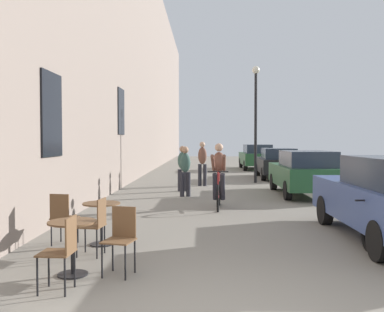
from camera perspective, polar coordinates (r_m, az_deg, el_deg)
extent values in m
cube|color=gray|center=(18.66, -9.05, 15.46)|extent=(0.50, 68.00, 12.21)
cube|color=black|center=(9.05, -18.27, 5.30)|extent=(0.04, 1.10, 1.70)
cube|color=black|center=(15.99, -9.48, 5.90)|extent=(0.04, 1.10, 1.70)
cylinder|color=black|center=(6.06, -15.69, -15.01)|extent=(0.40, 0.40, 0.02)
cylinder|color=black|center=(5.97, -15.72, -11.82)|extent=(0.05, 0.05, 0.67)
cylinder|color=brown|center=(5.89, -15.76, -8.52)|extent=(0.64, 0.64, 0.02)
cylinder|color=black|center=(5.65, -8.94, -13.96)|extent=(0.02, 0.02, 0.45)
cylinder|color=black|center=(5.78, -11.97, -13.61)|extent=(0.02, 0.02, 0.45)
cylinder|color=black|center=(5.93, -7.68, -13.16)|extent=(0.02, 0.02, 0.45)
cylinder|color=black|center=(6.06, -10.58, -12.86)|extent=(0.02, 0.02, 0.45)
cube|color=brown|center=(5.79, -9.81, -11.15)|extent=(0.45, 0.45, 0.02)
cube|color=brown|center=(5.91, -9.10, -8.71)|extent=(0.34, 0.09, 0.42)
cylinder|color=black|center=(5.36, -20.03, -14.96)|extent=(0.02, 0.02, 0.45)
cylinder|color=black|center=(5.64, -18.65, -14.06)|extent=(0.02, 0.02, 0.45)
cylinder|color=black|center=(5.24, -16.68, -15.31)|extent=(0.02, 0.02, 0.45)
cylinder|color=black|center=(5.53, -15.46, -14.36)|extent=(0.02, 0.02, 0.45)
cube|color=brown|center=(5.38, -17.74, -12.27)|extent=(0.40, 0.40, 0.02)
cube|color=brown|center=(5.26, -15.91, -10.10)|extent=(0.03, 0.34, 0.42)
cylinder|color=black|center=(7.60, -12.01, -11.46)|extent=(0.40, 0.40, 0.02)
cylinder|color=black|center=(7.52, -12.03, -8.89)|extent=(0.05, 0.05, 0.67)
cylinder|color=brown|center=(7.46, -12.05, -6.25)|extent=(0.64, 0.64, 0.02)
cylinder|color=black|center=(7.94, -17.17, -9.33)|extent=(0.02, 0.02, 0.45)
cylinder|color=black|center=(7.79, -15.05, -9.53)|extent=(0.02, 0.02, 0.45)
cylinder|color=black|center=(7.66, -18.33, -9.76)|extent=(0.02, 0.02, 0.45)
cylinder|color=black|center=(7.51, -16.15, -9.98)|extent=(0.02, 0.02, 0.45)
cube|color=brown|center=(7.68, -16.70, -7.93)|extent=(0.44, 0.44, 0.02)
cube|color=brown|center=(7.49, -17.36, -6.49)|extent=(0.34, 0.08, 0.42)
cylinder|color=black|center=(6.82, -15.21, -11.21)|extent=(0.02, 0.02, 0.45)
cylinder|color=black|center=(7.10, -14.12, -10.65)|extent=(0.02, 0.02, 0.45)
cylinder|color=black|center=(6.69, -12.64, -11.43)|extent=(0.02, 0.02, 0.45)
cylinder|color=black|center=(6.99, -11.64, -10.85)|extent=(0.02, 0.02, 0.45)
cube|color=brown|center=(6.85, -13.42, -9.12)|extent=(0.43, 0.43, 0.02)
cube|color=brown|center=(6.74, -12.01, -7.38)|extent=(0.06, 0.34, 0.42)
torus|color=black|center=(10.73, 3.50, -5.70)|extent=(0.10, 0.71, 0.71)
torus|color=black|center=(11.77, 3.67, -5.01)|extent=(0.10, 0.71, 0.71)
cylinder|color=maroon|center=(11.65, 3.66, -3.67)|extent=(0.05, 0.22, 0.58)
cylinder|color=maroon|center=(11.13, 3.58, -2.21)|extent=(0.09, 0.82, 0.14)
cylinder|color=maroon|center=(10.72, 3.51, -3.91)|extent=(0.04, 0.09, 0.67)
cylinder|color=maroon|center=(11.27, 3.59, -5.12)|extent=(0.10, 1.00, 0.12)
cylinder|color=black|center=(10.71, 3.52, -2.11)|extent=(0.52, 0.06, 0.03)
ellipsoid|color=black|center=(11.54, 3.65, -2.16)|extent=(0.12, 0.24, 0.06)
ellipsoid|color=brown|center=(11.44, 3.64, -0.82)|extent=(0.36, 0.37, 0.59)
sphere|color=tan|center=(11.39, 3.64, 1.16)|extent=(0.22, 0.22, 0.22)
cylinder|color=#26262D|center=(11.41, 4.12, -4.13)|extent=(0.16, 0.40, 0.75)
cylinder|color=#26262D|center=(11.42, 3.12, -4.12)|extent=(0.16, 0.40, 0.75)
cylinder|color=brown|center=(11.05, 4.32, -0.95)|extent=(0.12, 0.75, 0.48)
cylinder|color=brown|center=(11.06, 2.84, -0.95)|extent=(0.15, 0.75, 0.48)
cylinder|color=#26262D|center=(13.57, -0.50, -3.82)|extent=(0.14, 0.14, 0.77)
cylinder|color=#26262D|center=(13.54, -1.33, -3.83)|extent=(0.14, 0.14, 0.77)
ellipsoid|color=#38564C|center=(13.50, -0.92, -0.90)|extent=(0.38, 0.30, 0.61)
sphere|color=#A57A5B|center=(13.49, -0.92, 0.82)|extent=(0.22, 0.22, 0.22)
cylinder|color=#26262D|center=(14.95, -1.66, -3.28)|extent=(0.14, 0.14, 0.77)
cylinder|color=#26262D|center=(14.96, -0.89, -3.27)|extent=(0.14, 0.14, 0.77)
ellipsoid|color=#38564C|center=(14.91, -1.28, -0.62)|extent=(0.37, 0.28, 0.61)
sphere|color=#A57A5B|center=(14.89, -1.28, 0.93)|extent=(0.22, 0.22, 0.22)
cylinder|color=#26262D|center=(16.76, 1.05, -2.56)|extent=(0.14, 0.14, 0.85)
cylinder|color=#26262D|center=(16.74, 1.74, -2.56)|extent=(0.14, 0.14, 0.85)
ellipsoid|color=brown|center=(16.71, 1.40, 0.05)|extent=(0.36, 0.26, 0.68)
sphere|color=tan|center=(16.70, 1.40, 1.55)|extent=(0.22, 0.22, 0.22)
cylinder|color=black|center=(18.12, 8.53, 3.70)|extent=(0.12, 0.12, 4.60)
sphere|color=silver|center=(18.36, 8.57, 11.34)|extent=(0.32, 0.32, 0.32)
cylinder|color=black|center=(9.54, 17.40, -6.93)|extent=(0.20, 0.61, 0.61)
cylinder|color=black|center=(6.95, 23.87, -10.39)|extent=(0.20, 0.61, 0.61)
cube|color=#23512D|center=(14.48, 14.72, -2.56)|extent=(1.71, 4.09, 0.66)
cube|color=#283342|center=(13.97, 15.18, -0.35)|extent=(1.43, 2.21, 0.49)
cylinder|color=black|center=(15.69, 10.87, -3.40)|extent=(0.19, 0.59, 0.59)
cylinder|color=black|center=(16.00, 16.34, -3.34)|extent=(0.19, 0.59, 0.59)
cylinder|color=black|center=(13.05, 12.70, -4.52)|extent=(0.19, 0.59, 0.59)
cylinder|color=black|center=(13.42, 19.20, -4.40)|extent=(0.19, 0.59, 0.59)
cube|color=black|center=(20.53, 11.30, -1.21)|extent=(1.81, 4.06, 0.65)
cube|color=#283342|center=(20.03, 11.49, 0.33)|extent=(1.47, 2.21, 0.48)
cylinder|color=black|center=(21.78, 8.87, -1.87)|extent=(0.21, 0.58, 0.58)
cylinder|color=black|center=(21.97, 12.80, -1.86)|extent=(0.21, 0.58, 0.58)
cylinder|color=black|center=(19.16, 9.56, -2.42)|extent=(0.21, 0.58, 0.58)
cylinder|color=black|center=(19.37, 14.02, -2.40)|extent=(0.21, 0.58, 0.58)
cube|color=#23512D|center=(26.75, 8.60, -0.33)|extent=(1.82, 4.34, 0.70)
cube|color=#283342|center=(26.21, 8.75, 0.96)|extent=(1.52, 2.35, 0.52)
cylinder|color=black|center=(28.09, 6.57, -0.93)|extent=(0.21, 0.63, 0.62)
cylinder|color=black|center=(28.29, 9.86, -0.92)|extent=(0.21, 0.63, 0.62)
cylinder|color=black|center=(25.25, 7.17, -1.27)|extent=(0.21, 0.63, 0.62)
cylinder|color=black|center=(25.47, 10.82, -1.26)|extent=(0.21, 0.63, 0.62)
torus|color=black|center=(7.43, 22.90, -9.60)|extent=(0.13, 0.69, 0.69)
cylinder|color=black|center=(7.25, 23.29, -5.49)|extent=(0.62, 0.06, 0.03)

